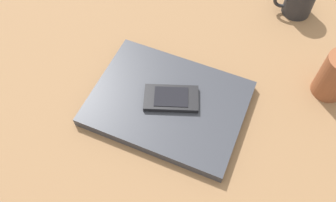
{
  "coord_description": "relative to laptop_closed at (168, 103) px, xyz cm",
  "views": [
    {
      "loc": [
        -5.2,
        42.53,
        68.87
      ],
      "look_at": [
        -2.56,
        1.78,
        5.0
      ],
      "focal_mm": 37.74,
      "sensor_mm": 36.0,
      "label": 1
    }
  ],
  "objects": [
    {
      "name": "cell_phone_on_laptop",
      "position": [
        -0.67,
        -0.22,
        1.72
      ],
      "size": [
        11.71,
        6.61,
        1.25
      ],
      "color": "black",
      "rests_on": "laptop_closed"
    },
    {
      "name": "coffee_mug",
      "position": [
        -31.45,
        -31.46,
        2.89
      ],
      "size": [
        10.31,
        7.27,
        8.04
      ],
      "color": "#262628",
      "rests_on": "desk_surface"
    },
    {
      "name": "laptop_closed",
      "position": [
        0.0,
        0.0,
        0.0
      ],
      "size": [
        38.77,
        33.69,
        2.26
      ],
      "primitive_type": "cube",
      "rotation": [
        0.0,
        0.0,
        -0.34
      ],
      "color": "#33353D",
      "rests_on": "desk_surface"
    },
    {
      "name": "pen_cup",
      "position": [
        -35.38,
        -6.48,
        4.31
      ],
      "size": [
        6.97,
        6.97,
        10.89
      ],
      "primitive_type": "cylinder",
      "color": "brown",
      "rests_on": "desk_surface"
    },
    {
      "name": "desk_surface",
      "position": [
        2.56,
        -1.78,
        -2.63
      ],
      "size": [
        120.0,
        80.0,
        3.0
      ],
      "primitive_type": "cube",
      "color": "olive",
      "rests_on": "ground"
    }
  ]
}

